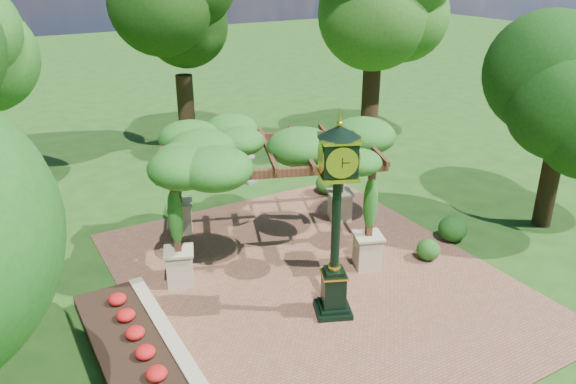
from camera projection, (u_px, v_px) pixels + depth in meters
ground at (334, 297)px, 15.37m from camera, size 120.00×120.00×0.00m
brick_plaza at (314, 279)px, 16.15m from camera, size 10.00×12.00×0.04m
border_wall at (165, 333)px, 13.57m from camera, size 0.35×5.00×0.40m
flower_bed at (128, 346)px, 13.16m from camera, size 1.50×5.00×0.36m
pedestal_clock at (337, 206)px, 13.46m from camera, size 1.33×1.33×5.16m
pergola at (267, 151)px, 16.61m from camera, size 7.33×5.91×4.00m
sundial at (248, 170)px, 22.94m from camera, size 0.78×0.78×1.10m
shrub_front at (428, 250)px, 17.06m from camera, size 0.77×0.77×0.64m
shrub_mid at (453, 229)px, 18.15m from camera, size 1.11×1.11×0.83m
shrub_back at (327, 183)px, 21.74m from camera, size 1.01×1.01×0.81m
tree_north at (179, 13)px, 24.59m from camera, size 4.14×4.14×9.13m
tree_east_near at (567, 90)px, 17.64m from camera, size 3.71×3.71×6.88m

